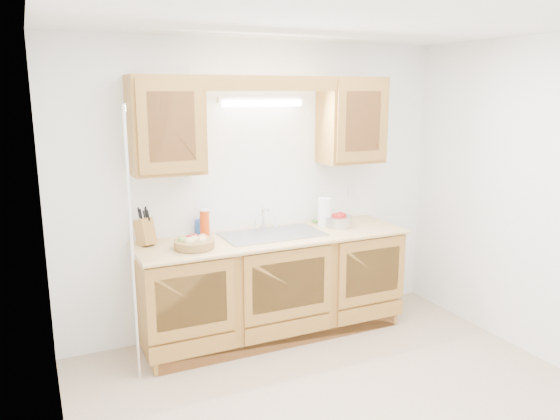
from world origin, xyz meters
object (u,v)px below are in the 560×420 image
fruit_basket (194,243)px  knife_block (145,231)px  apple_bowl (338,221)px  paper_towel (325,212)px

fruit_basket → knife_block: size_ratio=1.22×
knife_block → apple_bowl: 1.68m
fruit_basket → apple_bowl: 1.36m
paper_towel → apple_bowl: size_ratio=0.97×
knife_block → apple_bowl: (1.67, -0.13, -0.06)m
knife_block → paper_towel: size_ratio=1.02×
fruit_basket → paper_towel: (1.25, 0.18, 0.08)m
fruit_basket → paper_towel: paper_towel is taller
knife_block → apple_bowl: knife_block is taller
fruit_basket → apple_bowl: bearing=4.9°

